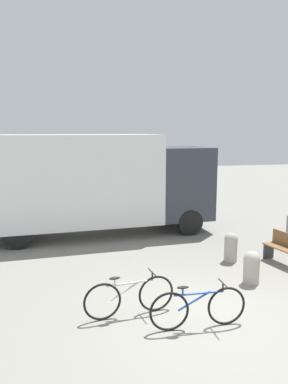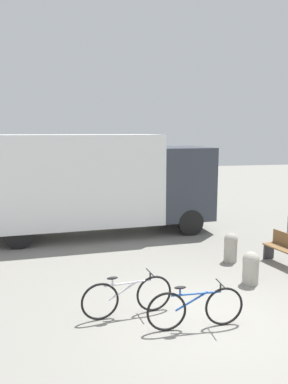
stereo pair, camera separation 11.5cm
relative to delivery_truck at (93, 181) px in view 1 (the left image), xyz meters
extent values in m
plane|color=gray|center=(1.64, -6.50, -1.86)|extent=(60.00, 60.00, 0.00)
cube|color=white|center=(-0.80, -0.05, 0.07)|extent=(6.16, 2.68, 2.98)
cube|color=#333842|center=(3.14, 0.20, -0.15)|extent=(2.01, 2.32, 2.53)
cylinder|color=black|center=(3.08, 1.19, -1.42)|extent=(0.90, 0.33, 0.88)
cylinder|color=black|center=(3.20, -0.79, -1.42)|extent=(0.90, 0.33, 0.88)
cylinder|color=black|center=(-2.52, 0.83, -1.42)|extent=(0.90, 0.33, 0.88)
cylinder|color=black|center=(-2.39, -1.14, -1.42)|extent=(0.90, 0.33, 0.88)
cube|color=#2D2D33|center=(4.56, -3.58, -1.65)|extent=(0.34, 0.12, 0.43)
torus|color=black|center=(-0.38, -6.07, -1.50)|extent=(0.73, 0.14, 0.73)
torus|color=black|center=(0.70, -5.93, -1.50)|extent=(0.73, 0.14, 0.73)
cylinder|color=silver|center=(0.16, -6.00, -1.20)|extent=(0.92, 0.15, 0.04)
cylinder|color=silver|center=(0.08, -6.01, -1.34)|extent=(0.61, 0.11, 0.34)
cylinder|color=silver|center=(-0.14, -6.04, -1.14)|extent=(0.03, 0.03, 0.12)
ellipsoid|color=black|center=(-0.14, -6.04, -1.06)|extent=(0.23, 0.12, 0.05)
cylinder|color=black|center=(0.62, -5.94, -1.13)|extent=(0.03, 0.03, 0.15)
cylinder|color=black|center=(0.62, -5.94, -1.05)|extent=(0.08, 0.44, 0.02)
torus|color=black|center=(0.74, -6.71, -1.50)|extent=(0.73, 0.06, 0.73)
torus|color=black|center=(1.82, -6.73, -1.50)|extent=(0.73, 0.06, 0.73)
cylinder|color=#1E4C9E|center=(1.28, -6.72, -1.20)|extent=(0.92, 0.05, 0.04)
cylinder|color=#1E4C9E|center=(1.20, -6.72, -1.34)|extent=(0.61, 0.05, 0.34)
cylinder|color=#1E4C9E|center=(0.98, -6.72, -1.14)|extent=(0.03, 0.03, 0.12)
ellipsoid|color=black|center=(0.98, -6.72, -1.06)|extent=(0.22, 0.09, 0.05)
cylinder|color=black|center=(1.74, -6.73, -1.13)|extent=(0.03, 0.03, 0.15)
cylinder|color=black|center=(1.74, -6.73, -1.05)|extent=(0.03, 0.44, 0.02)
cylinder|color=#9E998C|center=(3.21, -5.08, -1.57)|extent=(0.37, 0.37, 0.58)
sphere|color=#9E998C|center=(3.21, -5.08, -1.28)|extent=(0.39, 0.39, 0.39)
cylinder|color=#9E998C|center=(3.40, -3.59, -1.55)|extent=(0.35, 0.35, 0.62)
sphere|color=#9E998C|center=(3.40, -3.59, -1.24)|extent=(0.37, 0.37, 0.37)
camera|label=1|loc=(-1.05, -12.67, 1.66)|focal=35.00mm
camera|label=2|loc=(-0.93, -12.70, 1.66)|focal=35.00mm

